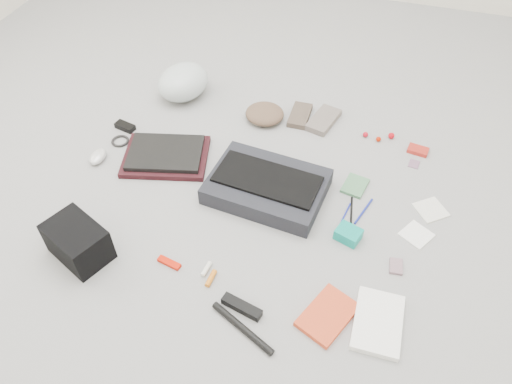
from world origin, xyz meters
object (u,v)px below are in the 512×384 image
(bike_helmet, at_px, (183,82))
(camera_bag, at_px, (78,242))
(laptop, at_px, (165,153))
(messenger_bag, at_px, (267,187))
(book_red, at_px, (328,315))
(accordion_wallet, at_px, (348,234))

(bike_helmet, bearing_deg, camera_bag, -69.27)
(laptop, bearing_deg, camera_bag, -112.49)
(messenger_bag, bearing_deg, camera_bag, -132.94)
(bike_helmet, bearing_deg, messenger_bag, -22.20)
(bike_helmet, xyz_separation_m, book_red, (0.97, -1.04, -0.08))
(laptop, xyz_separation_m, book_red, (0.87, -0.57, -0.03))
(camera_bag, relative_size, book_red, 1.09)
(camera_bag, height_order, accordion_wallet, camera_bag)
(accordion_wallet, bearing_deg, book_red, -72.93)
(laptop, bearing_deg, messenger_bag, -22.14)
(bike_helmet, bearing_deg, laptop, -57.64)
(bike_helmet, xyz_separation_m, accordion_wallet, (0.98, -0.68, -0.06))
(laptop, relative_size, camera_bag, 1.45)
(camera_bag, height_order, book_red, camera_bag)
(laptop, distance_m, accordion_wallet, 0.90)
(laptop, bearing_deg, accordion_wallet, -27.63)
(laptop, height_order, bike_helmet, bike_helmet)
(laptop, relative_size, book_red, 1.58)
(camera_bag, bearing_deg, messenger_bag, 65.23)
(bike_helmet, relative_size, book_red, 1.37)
(bike_helmet, distance_m, camera_bag, 1.06)
(book_red, xyz_separation_m, accordion_wallet, (0.01, 0.36, 0.01))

